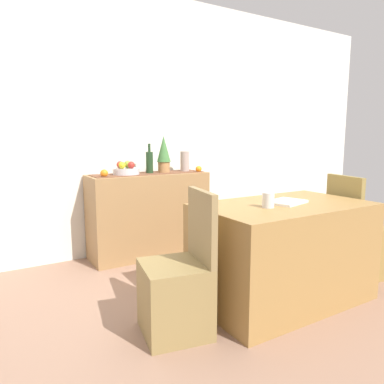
% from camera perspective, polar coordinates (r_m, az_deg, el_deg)
% --- Properties ---
extents(ground_plane, '(6.40, 6.40, 0.02)m').
position_cam_1_polar(ground_plane, '(3.22, 4.11, -13.77)').
color(ground_plane, '#98735D').
rests_on(ground_plane, ground).
extents(room_wall_rear, '(6.40, 0.06, 2.70)m').
position_cam_1_polar(room_wall_rear, '(4.00, -5.63, 10.53)').
color(room_wall_rear, silver).
rests_on(room_wall_rear, ground).
extents(sideboard_console, '(1.22, 0.42, 0.85)m').
position_cam_1_polar(sideboard_console, '(3.75, -6.82, -3.57)').
color(sideboard_console, '#987146').
rests_on(sideboard_console, ground).
extents(table_runner, '(1.15, 0.32, 0.01)m').
position_cam_1_polar(table_runner, '(3.68, -6.94, 2.96)').
color(table_runner, brown).
rests_on(table_runner, sideboard_console).
extents(fruit_bowl, '(0.26, 0.26, 0.06)m').
position_cam_1_polar(fruit_bowl, '(3.59, -10.43, 3.27)').
color(fruit_bowl, silver).
rests_on(fruit_bowl, table_runner).
extents(apple_left, '(0.07, 0.07, 0.07)m').
position_cam_1_polar(apple_left, '(3.61, -10.19, 4.37)').
color(apple_left, '#84AF33').
rests_on(apple_left, fruit_bowl).
extents(apple_rear, '(0.07, 0.07, 0.07)m').
position_cam_1_polar(apple_rear, '(3.53, -9.65, 4.26)').
color(apple_rear, '#AA2E26').
rests_on(apple_rear, fruit_bowl).
extents(apple_upper, '(0.07, 0.07, 0.07)m').
position_cam_1_polar(apple_upper, '(3.59, -11.38, 4.28)').
color(apple_upper, '#BE3928').
rests_on(apple_upper, fruit_bowl).
extents(apple_center, '(0.07, 0.07, 0.07)m').
position_cam_1_polar(apple_center, '(3.52, -11.05, 4.19)').
color(apple_center, gold).
rests_on(apple_center, fruit_bowl).
extents(wine_bottle, '(0.07, 0.07, 0.30)m').
position_cam_1_polar(wine_bottle, '(3.68, -6.78, 4.75)').
color(wine_bottle, '#203B1F').
rests_on(wine_bottle, sideboard_console).
extents(ceramic_vase, '(0.10, 0.10, 0.22)m').
position_cam_1_polar(ceramic_vase, '(3.87, -1.15, 4.87)').
color(ceramic_vase, '#A4938A').
rests_on(ceramic_vase, sideboard_console).
extents(potted_plant, '(0.14, 0.14, 0.38)m').
position_cam_1_polar(potted_plant, '(3.75, -4.51, 6.17)').
color(potted_plant, '#A77646').
rests_on(potted_plant, sideboard_console).
extents(orange_loose_near_bowl, '(0.07, 0.07, 0.07)m').
position_cam_1_polar(orange_loose_near_bowl, '(3.44, -13.79, 2.91)').
color(orange_loose_near_bowl, orange).
rests_on(orange_loose_near_bowl, sideboard_console).
extents(orange_loose_end, '(0.07, 0.07, 0.07)m').
position_cam_1_polar(orange_loose_end, '(3.83, 1.06, 3.68)').
color(orange_loose_end, orange).
rests_on(orange_loose_end, sideboard_console).
extents(dining_table, '(1.28, 0.76, 0.74)m').
position_cam_1_polar(dining_table, '(2.81, 14.18, -9.23)').
color(dining_table, '#9F763F').
rests_on(dining_table, ground).
extents(open_book, '(0.33, 0.28, 0.02)m').
position_cam_1_polar(open_book, '(2.73, 14.77, -1.53)').
color(open_book, white).
rests_on(open_book, dining_table).
extents(coffee_cup, '(0.08, 0.08, 0.11)m').
position_cam_1_polar(coffee_cup, '(2.53, 12.03, -1.26)').
color(coffee_cup, silver).
rests_on(coffee_cup, dining_table).
extents(chair_near_window, '(0.47, 0.47, 0.90)m').
position_cam_1_polar(chair_near_window, '(2.32, -2.36, -15.59)').
color(chair_near_window, olive).
rests_on(chair_near_window, ground).
extents(chair_by_corner, '(0.47, 0.47, 0.90)m').
position_cam_1_polar(chair_by_corner, '(3.51, 24.60, -7.88)').
color(chair_by_corner, olive).
rests_on(chair_by_corner, ground).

